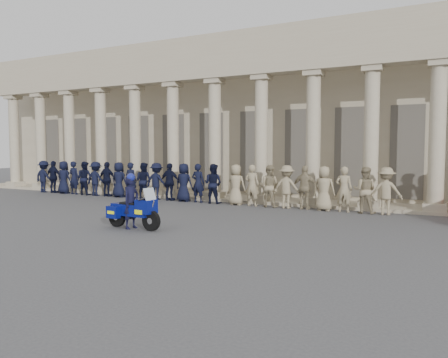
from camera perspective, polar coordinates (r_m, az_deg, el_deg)
ground at (r=15.58m, az=-11.15°, el=-6.15°), size 90.00×90.00×0.00m
building at (r=28.45m, az=7.68°, el=7.61°), size 40.00×12.50×9.00m
officer_rank at (r=22.62m, az=-5.87°, el=-0.43°), size 21.36×0.74×1.96m
motorcycle at (r=15.14m, az=-11.67°, el=-4.08°), size 2.23×0.93×1.43m
rider at (r=15.18m, az=-12.04°, el=-2.86°), size 0.47×0.68×1.89m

